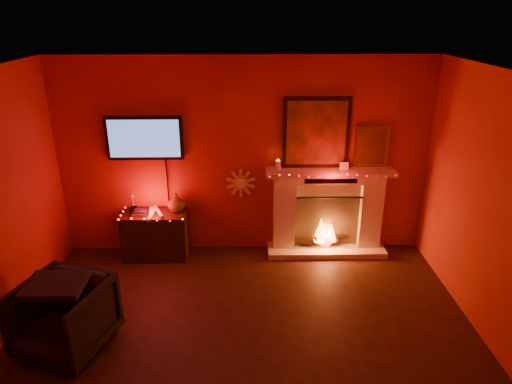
# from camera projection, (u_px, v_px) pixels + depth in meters

# --- Properties ---
(room) EXTENTS (5.00, 5.00, 5.00)m
(room) POSITION_uv_depth(u_px,v_px,m) (243.00, 250.00, 3.82)
(room) COLOR black
(room) RESTS_ON ground
(floor) EXTENTS (5.00, 5.00, 0.00)m
(floor) POSITION_uv_depth(u_px,v_px,m) (245.00, 375.00, 4.33)
(floor) COLOR black
(floor) RESTS_ON ground
(fireplace) EXTENTS (1.72, 0.40, 2.18)m
(fireplace) POSITION_uv_depth(u_px,v_px,m) (327.00, 203.00, 6.29)
(fireplace) COLOR beige
(fireplace) RESTS_ON floor
(tv) EXTENTS (1.00, 0.07, 1.24)m
(tv) POSITION_uv_depth(u_px,v_px,m) (145.00, 138.00, 5.95)
(tv) COLOR black
(tv) RESTS_ON room
(sunburst_clock) EXTENTS (0.40, 0.03, 0.40)m
(sunburst_clock) POSITION_uv_depth(u_px,v_px,m) (241.00, 183.00, 6.25)
(sunburst_clock) COLOR yellow
(sunburst_clock) RESTS_ON room
(console_table) EXTENTS (0.87, 0.51, 0.91)m
(console_table) POSITION_uv_depth(u_px,v_px,m) (156.00, 232.00, 6.26)
(console_table) COLOR black
(console_table) RESTS_ON floor
(armchair) EXTENTS (1.03, 1.04, 0.75)m
(armchair) POSITION_uv_depth(u_px,v_px,m) (64.00, 317.00, 4.54)
(armchair) COLOR black
(armchair) RESTS_ON floor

